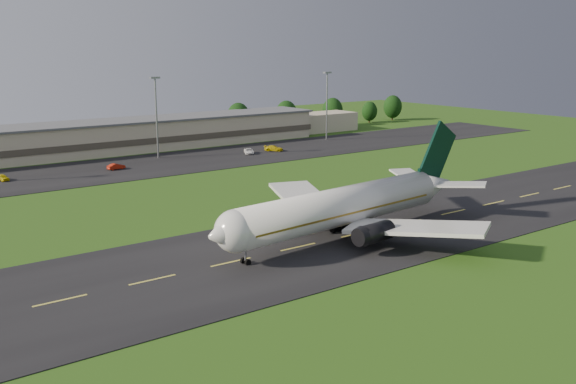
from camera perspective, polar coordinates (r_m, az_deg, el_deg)
ground at (r=96.91m, az=6.13°, el=-3.77°), size 360.00×360.00×0.00m
taxiway at (r=96.89m, az=6.13°, el=-3.74°), size 220.00×30.00×0.10m
apron at (r=156.32m, az=-11.87°, el=2.39°), size 260.00×30.00×0.10m
airliner at (r=94.09m, az=5.01°, el=-1.31°), size 51.26×41.98×15.57m
terminal at (r=180.17m, az=-13.28°, el=4.94°), size 145.00×16.00×8.40m
light_mast_centre at (r=163.91m, az=-11.65°, el=7.35°), size 2.40×1.20×20.35m
light_mast_east at (r=193.26m, az=3.48°, el=8.37°), size 2.40×1.20×20.35m
tree_line at (r=204.28m, az=-5.52°, el=6.41°), size 197.87×8.56×10.22m
service_vehicle_a at (r=147.09m, az=-24.05°, el=1.19°), size 2.36×4.16×1.33m
service_vehicle_b at (r=151.85m, az=-15.03°, el=2.21°), size 4.33×2.18×1.36m
service_vehicle_c at (r=168.75m, az=-3.49°, el=3.65°), size 4.35×5.52×1.39m
service_vehicle_d at (r=172.93m, az=-1.28°, el=3.91°), size 5.01×5.10×1.48m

